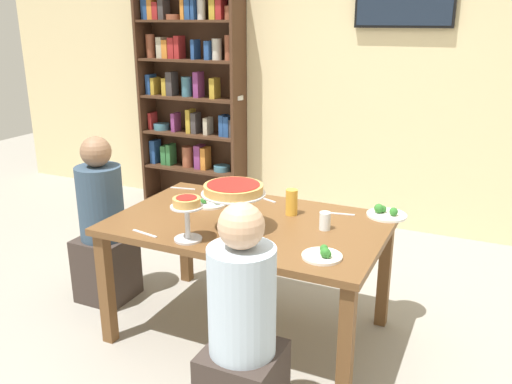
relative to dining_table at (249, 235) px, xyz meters
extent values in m
plane|color=gray|center=(0.00, 0.00, -0.65)|extent=(12.00, 12.00, 0.00)
cube|color=beige|center=(0.00, 2.20, 0.75)|extent=(8.00, 0.12, 2.80)
cube|color=brown|center=(0.00, 0.00, 0.07)|extent=(1.57, 1.00, 0.04)
cube|color=brown|center=(-0.73, -0.44, -0.30)|extent=(0.07, 0.07, 0.70)
cube|color=brown|center=(0.73, -0.44, -0.30)|extent=(0.07, 0.07, 0.70)
cube|color=brown|center=(-0.73, 0.44, -0.30)|extent=(0.07, 0.07, 0.70)
cube|color=brown|center=(0.73, 0.44, -0.30)|extent=(0.07, 0.07, 0.70)
cube|color=#422819|center=(-2.12, 1.98, 0.45)|extent=(0.03, 0.30, 2.20)
cube|color=#422819|center=(-1.05, 1.98, 0.45)|extent=(0.03, 0.30, 2.20)
cube|color=#422819|center=(-1.59, 2.12, 0.45)|extent=(1.10, 0.02, 2.20)
cube|color=#422819|center=(-1.59, 1.98, -0.64)|extent=(1.04, 0.28, 0.02)
cube|color=#422819|center=(-1.59, 1.98, -0.27)|extent=(1.04, 0.28, 0.02)
cube|color=#422819|center=(-1.59, 1.98, 0.09)|extent=(1.04, 0.28, 0.02)
cube|color=#422819|center=(-1.59, 1.98, 0.46)|extent=(1.04, 0.28, 0.02)
cube|color=#422819|center=(-1.59, 1.98, 0.83)|extent=(1.04, 0.28, 0.02)
cube|color=#422819|center=(-1.59, 1.98, 1.19)|extent=(1.04, 0.28, 0.02)
cube|color=navy|center=(-2.06, 1.98, -0.14)|extent=(0.06, 0.13, 0.25)
cube|color=#2D6B38|center=(-1.92, 1.98, -0.16)|extent=(0.06, 0.13, 0.20)
cube|color=#2D6B38|center=(-1.86, 1.98, -0.15)|extent=(0.05, 0.13, 0.22)
cylinder|color=brown|center=(-1.65, 1.98, -0.16)|extent=(0.12, 0.12, 0.21)
cube|color=#7A3370|center=(-1.51, 1.98, -0.14)|extent=(0.07, 0.13, 0.24)
cube|color=orange|center=(-1.44, 1.98, -0.15)|extent=(0.06, 0.13, 0.23)
cylinder|color=#3D7084|center=(-1.25, 1.98, -0.23)|extent=(0.17, 0.17, 0.06)
cube|color=maroon|center=(-2.07, 1.98, 0.19)|extent=(0.04, 0.12, 0.17)
cylinder|color=#3D7084|center=(-1.96, 1.98, 0.14)|extent=(0.16, 0.16, 0.06)
cube|color=#7A3370|center=(-1.78, 1.98, 0.20)|extent=(0.04, 0.13, 0.19)
cube|color=#B7932D|center=(-1.60, 1.98, 0.22)|extent=(0.05, 0.13, 0.24)
cube|color=#3D3838|center=(-1.54, 1.98, 0.21)|extent=(0.06, 0.12, 0.21)
cube|color=#B2A88E|center=(-1.40, 1.98, 0.19)|extent=(0.05, 0.13, 0.17)
cube|color=navy|center=(-1.22, 1.98, 0.21)|extent=(0.05, 0.13, 0.21)
cube|color=navy|center=(-1.17, 1.98, 0.20)|extent=(0.06, 0.13, 0.20)
cube|color=#3D3838|center=(-1.11, 1.98, 0.19)|extent=(0.04, 0.13, 0.17)
cube|color=navy|center=(-2.06, 1.98, 0.57)|extent=(0.05, 0.13, 0.20)
cube|color=#B7932D|center=(-2.01, 1.98, 0.56)|extent=(0.04, 0.13, 0.17)
cube|color=#B7932D|center=(-1.87, 1.98, 0.56)|extent=(0.05, 0.13, 0.17)
cube|color=#3D3838|center=(-1.81, 1.98, 0.59)|extent=(0.07, 0.13, 0.23)
cylinder|color=#3D7084|center=(-1.63, 1.98, 0.57)|extent=(0.11, 0.11, 0.19)
cube|color=#7A3370|center=(-1.49, 1.98, 0.59)|extent=(0.06, 0.13, 0.25)
cube|color=#B7932D|center=(-1.31, 1.98, 0.57)|extent=(0.06, 0.13, 0.20)
cylinder|color=beige|center=(-1.07, 1.98, 0.49)|extent=(0.12, 0.12, 0.04)
cylinder|color=brown|center=(-2.04, 1.98, 0.95)|extent=(0.09, 0.09, 0.23)
cube|color=#B2A88E|center=(-1.90, 1.98, 0.94)|extent=(0.06, 0.13, 0.20)
cube|color=orange|center=(-1.84, 1.98, 0.93)|extent=(0.06, 0.13, 0.18)
cube|color=maroon|center=(-1.77, 1.98, 0.94)|extent=(0.07, 0.13, 0.20)
cube|color=maroon|center=(-1.70, 1.98, 0.95)|extent=(0.06, 0.13, 0.22)
cube|color=navy|center=(-1.52, 1.98, 0.93)|extent=(0.04, 0.13, 0.19)
cube|color=navy|center=(-1.36, 1.98, 0.92)|extent=(0.05, 0.13, 0.17)
cylinder|color=beige|center=(-1.28, 1.98, 0.94)|extent=(0.10, 0.10, 0.20)
cylinder|color=brown|center=(-1.15, 1.98, 0.95)|extent=(0.09, 0.09, 0.23)
cube|color=navy|center=(-2.05, 1.98, 1.32)|extent=(0.07, 0.13, 0.23)
cube|color=orange|center=(-1.99, 1.98, 1.32)|extent=(0.06, 0.13, 0.23)
cube|color=maroon|center=(-1.93, 1.98, 1.28)|extent=(0.06, 0.13, 0.16)
cube|color=#3D3838|center=(-1.86, 1.98, 1.32)|extent=(0.06, 0.13, 0.24)
cylinder|color=brown|center=(-1.75, 1.98, 1.23)|extent=(0.15, 0.15, 0.05)
cube|color=orange|center=(-1.62, 1.98, 1.30)|extent=(0.04, 0.13, 0.19)
cube|color=navy|center=(-1.56, 1.98, 1.32)|extent=(0.06, 0.13, 0.22)
cube|color=navy|center=(-1.50, 1.98, 1.33)|extent=(0.04, 0.13, 0.26)
cylinder|color=silver|center=(-1.44, 1.98, 1.30)|extent=(0.08, 0.08, 0.18)
cube|color=#B7932D|center=(-1.29, 1.98, 1.31)|extent=(0.06, 0.13, 0.21)
cube|color=maroon|center=(-1.22, 1.98, 1.33)|extent=(0.06, 0.13, 0.26)
cylinder|color=brown|center=(-1.14, 1.98, 1.27)|extent=(0.09, 0.09, 0.12)
cube|color=#382D28|center=(-1.09, -0.02, -0.43)|extent=(0.34, 0.34, 0.45)
cylinder|color=#33475B|center=(-1.09, -0.02, 0.05)|extent=(0.30, 0.30, 0.50)
sphere|color=#846047|center=(-1.09, -0.02, 0.40)|extent=(0.20, 0.20, 0.20)
cylinder|color=silver|center=(0.34, -0.78, 0.05)|extent=(0.30, 0.30, 0.50)
sphere|color=tan|center=(0.34, -0.78, 0.40)|extent=(0.20, 0.20, 0.20)
cylinder|color=silver|center=(-0.02, -0.15, 0.09)|extent=(0.15, 0.15, 0.01)
cylinder|color=silver|center=(-0.02, -0.15, 0.20)|extent=(0.03, 0.03, 0.19)
cylinder|color=silver|center=(-0.02, -0.15, 0.30)|extent=(0.36, 0.36, 0.01)
cylinder|color=tan|center=(-0.02, -0.15, 0.32)|extent=(0.33, 0.33, 0.05)
cylinder|color=maroon|center=(-0.02, -0.15, 0.35)|extent=(0.29, 0.29, 0.00)
cylinder|color=silver|center=(-0.17, -0.39, 0.09)|extent=(0.15, 0.15, 0.01)
cylinder|color=silver|center=(-0.17, -0.39, 0.19)|extent=(0.03, 0.03, 0.17)
cylinder|color=silver|center=(-0.17, -0.39, 0.28)|extent=(0.18, 0.18, 0.01)
cylinder|color=tan|center=(-0.17, -0.39, 0.30)|extent=(0.15, 0.15, 0.04)
cylinder|color=maroon|center=(-0.17, -0.39, 0.33)|extent=(0.11, 0.11, 0.00)
cylinder|color=white|center=(-0.35, 0.16, 0.09)|extent=(0.22, 0.22, 0.01)
sphere|color=#2D7028|center=(-0.30, 0.16, 0.13)|extent=(0.05, 0.05, 0.05)
sphere|color=#2D7028|center=(-0.36, 0.21, 0.12)|extent=(0.05, 0.05, 0.05)
sphere|color=#2D7028|center=(-0.38, 0.13, 0.12)|extent=(0.04, 0.04, 0.04)
sphere|color=#2D7028|center=(-0.34, 0.19, 0.12)|extent=(0.05, 0.05, 0.05)
cylinder|color=white|center=(0.71, 0.42, 0.09)|extent=(0.24, 0.24, 0.01)
sphere|color=#2D7028|center=(0.76, 0.41, 0.13)|extent=(0.05, 0.05, 0.05)
sphere|color=#2D7028|center=(0.69, 0.44, 0.12)|extent=(0.04, 0.04, 0.04)
sphere|color=#2D7028|center=(0.66, 0.42, 0.13)|extent=(0.06, 0.06, 0.06)
cylinder|color=white|center=(0.54, -0.30, 0.09)|extent=(0.20, 0.20, 0.01)
sphere|color=#2D7028|center=(0.54, -0.27, 0.12)|extent=(0.04, 0.04, 0.04)
sphere|color=#2D7028|center=(0.57, -0.32, 0.13)|extent=(0.05, 0.05, 0.05)
sphere|color=#2D7028|center=(0.58, -0.32, 0.12)|extent=(0.04, 0.04, 0.04)
cylinder|color=gold|center=(0.19, 0.21, 0.17)|extent=(0.07, 0.07, 0.16)
cylinder|color=white|center=(0.44, 0.07, 0.14)|extent=(0.06, 0.06, 0.10)
cube|color=silver|center=(-0.69, 0.37, 0.09)|extent=(0.18, 0.05, 0.00)
cube|color=silver|center=(-0.44, -0.42, 0.09)|extent=(0.18, 0.05, 0.00)
cube|color=silver|center=(0.45, 0.34, 0.09)|extent=(0.18, 0.05, 0.00)
cube|color=silver|center=(-0.07, 0.40, 0.09)|extent=(0.17, 0.08, 0.00)
cube|color=silver|center=(-0.44, 0.41, 0.09)|extent=(0.18, 0.07, 0.00)
camera|label=1|loc=(1.26, -2.63, 1.21)|focal=37.50mm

